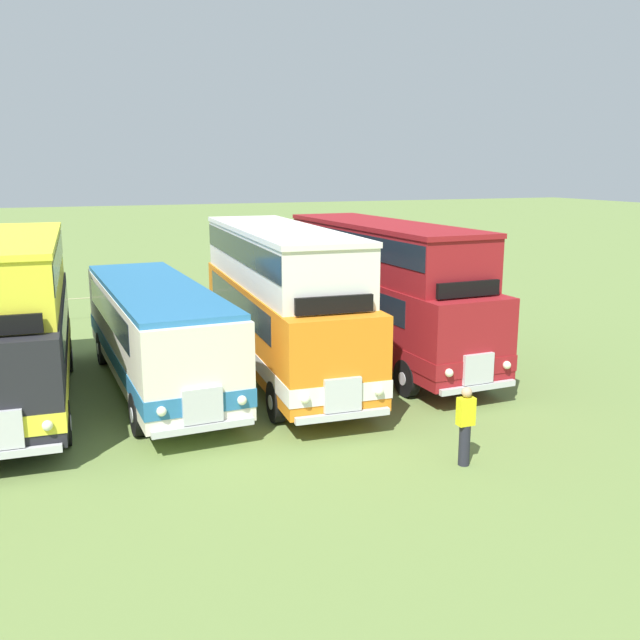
# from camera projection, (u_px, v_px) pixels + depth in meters

# --- Properties ---
(ground_plane) EXTENTS (200.00, 200.00, 0.00)m
(ground_plane) POSITION_uv_depth(u_px,v_px,m) (22.00, 404.00, 18.74)
(ground_plane) COLOR olive
(bus_fourth_in_row) EXTENTS (2.98, 9.91, 4.49)m
(bus_fourth_in_row) POSITION_uv_depth(u_px,v_px,m) (13.00, 314.00, 18.21)
(bus_fourth_in_row) COLOR black
(bus_fourth_in_row) RESTS_ON ground
(bus_fifth_in_row) EXTENTS (2.95, 10.37, 2.99)m
(bus_fifth_in_row) POSITION_uv_depth(u_px,v_px,m) (156.00, 328.00, 19.81)
(bus_fifth_in_row) COLOR silver
(bus_fifth_in_row) RESTS_ON ground
(bus_sixth_in_row) EXTENTS (3.12, 10.91, 4.49)m
(bus_sixth_in_row) POSITION_uv_depth(u_px,v_px,m) (280.00, 295.00, 20.86)
(bus_sixth_in_row) COLOR orange
(bus_sixth_in_row) RESTS_ON ground
(bus_seventh_in_row) EXTENTS (2.88, 10.43, 4.49)m
(bus_seventh_in_row) POSITION_uv_depth(u_px,v_px,m) (383.00, 286.00, 22.57)
(bus_seventh_in_row) COLOR maroon
(bus_seventh_in_row) RESTS_ON ground
(marshal_person) EXTENTS (0.36, 0.24, 1.73)m
(marshal_person) POSITION_uv_depth(u_px,v_px,m) (465.00, 425.00, 14.76)
(marshal_person) COLOR #23232D
(marshal_person) RESTS_ON ground
(rope_fence_line) EXTENTS (27.98, 0.08, 1.05)m
(rope_fence_line) POSITION_uv_depth(u_px,v_px,m) (26.00, 308.00, 28.06)
(rope_fence_line) COLOR #8C704C
(rope_fence_line) RESTS_ON ground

